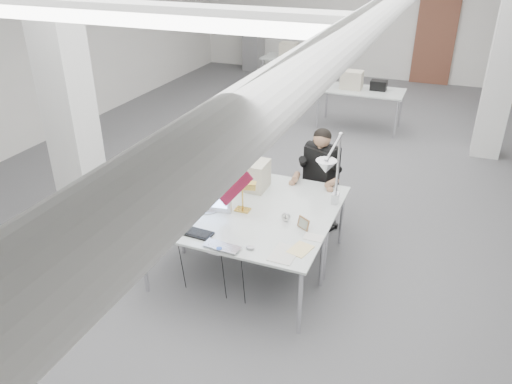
% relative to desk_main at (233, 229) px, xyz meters
% --- Properties ---
extents(room_shell, '(10.04, 14.04, 3.24)m').
position_rel_desk_main_xyz_m(room_shell, '(0.04, 2.63, 0.95)').
color(room_shell, '#555557').
rests_on(room_shell, ground).
extents(desk_main, '(1.80, 0.90, 0.02)m').
position_rel_desk_main_xyz_m(desk_main, '(0.00, 0.00, 0.00)').
color(desk_main, silver).
rests_on(desk_main, room_shell).
extents(desk_second, '(1.80, 0.90, 0.02)m').
position_rel_desk_main_xyz_m(desk_second, '(0.00, 0.90, 0.00)').
color(desk_second, silver).
rests_on(desk_second, room_shell).
extents(bg_desk_a, '(1.60, 0.80, 0.02)m').
position_rel_desk_main_xyz_m(bg_desk_a, '(0.20, 5.50, 0.00)').
color(bg_desk_a, silver).
rests_on(bg_desk_a, room_shell).
extents(bg_desk_b, '(1.60, 0.80, 0.02)m').
position_rel_desk_main_xyz_m(bg_desk_b, '(-1.80, 7.70, 0.00)').
color(bg_desk_b, silver).
rests_on(bg_desk_b, room_shell).
extents(filing_cabinet, '(0.45, 0.55, 1.20)m').
position_rel_desk_main_xyz_m(filing_cabinet, '(-3.50, 9.15, -0.14)').
color(filing_cabinet, gray).
rests_on(filing_cabinet, room_shell).
extents(office_chair, '(0.67, 0.67, 1.04)m').
position_rel_desk_main_xyz_m(office_chair, '(0.47, 1.61, -0.22)').
color(office_chair, black).
rests_on(office_chair, room_shell).
extents(seated_person, '(0.66, 0.72, 0.87)m').
position_rel_desk_main_xyz_m(seated_person, '(0.47, 1.56, 0.16)').
color(seated_person, black).
rests_on(seated_person, office_chair).
extents(monitor, '(0.51, 0.12, 0.63)m').
position_rel_desk_main_xyz_m(monitor, '(-0.40, 0.23, 0.33)').
color(monitor, silver).
rests_on(monitor, desk_main).
extents(pennant, '(0.50, 0.10, 0.54)m').
position_rel_desk_main_xyz_m(pennant, '(-0.09, 0.20, 0.39)').
color(pennant, maroon).
rests_on(pennant, monitor).
extents(keyboard, '(0.48, 0.18, 0.02)m').
position_rel_desk_main_xyz_m(keyboard, '(-0.36, -0.23, 0.02)').
color(keyboard, black).
rests_on(keyboard, desk_main).
extents(laptop, '(0.38, 0.26, 0.03)m').
position_rel_desk_main_xyz_m(laptop, '(0.04, -0.42, 0.03)').
color(laptop, '#AEAEB2').
rests_on(laptop, desk_main).
extents(mouse, '(0.09, 0.07, 0.03)m').
position_rel_desk_main_xyz_m(mouse, '(0.30, -0.28, 0.03)').
color(mouse, '#A3A3A7').
rests_on(mouse, desk_main).
extents(bankers_lamp, '(0.34, 0.21, 0.36)m').
position_rel_desk_main_xyz_m(bankers_lamp, '(-0.05, 0.37, 0.19)').
color(bankers_lamp, gold).
rests_on(bankers_lamp, desk_main).
extents(desk_phone, '(0.28, 0.27, 0.06)m').
position_rel_desk_main_xyz_m(desk_phone, '(-0.80, 0.01, 0.04)').
color(desk_phone, black).
rests_on(desk_phone, desk_main).
extents(picture_frame_left, '(0.12, 0.09, 0.10)m').
position_rel_desk_main_xyz_m(picture_frame_left, '(-0.60, 0.26, 0.06)').
color(picture_frame_left, '#9B7443').
rests_on(picture_frame_left, desk_main).
extents(picture_frame_right, '(0.15, 0.11, 0.12)m').
position_rel_desk_main_xyz_m(picture_frame_right, '(0.65, 0.26, 0.07)').
color(picture_frame_right, '#986A41').
rests_on(picture_frame_right, desk_main).
extents(desk_clock, '(0.09, 0.04, 0.09)m').
position_rel_desk_main_xyz_m(desk_clock, '(0.45, 0.33, 0.06)').
color(desk_clock, '#B2B3B7').
rests_on(desk_clock, desk_main).
extents(paper_stack_a, '(0.24, 0.33, 0.01)m').
position_rel_desk_main_xyz_m(paper_stack_a, '(0.62, -0.24, 0.02)').
color(paper_stack_a, silver).
rests_on(paper_stack_a, desk_main).
extents(paper_stack_b, '(0.23, 0.28, 0.01)m').
position_rel_desk_main_xyz_m(paper_stack_b, '(0.74, -0.12, 0.02)').
color(paper_stack_b, '#FFE498').
rests_on(paper_stack_b, desk_main).
extents(paper_stack_c, '(0.19, 0.13, 0.01)m').
position_rel_desk_main_xyz_m(paper_stack_c, '(0.80, 0.13, 0.02)').
color(paper_stack_c, white).
rests_on(paper_stack_c, desk_main).
extents(beige_monitor, '(0.35, 0.34, 0.33)m').
position_rel_desk_main_xyz_m(beige_monitor, '(-0.17, 0.91, 0.18)').
color(beige_monitor, beige).
rests_on(beige_monitor, desk_second).
extents(architect_lamp, '(0.28, 0.72, 0.91)m').
position_rel_desk_main_xyz_m(architect_lamp, '(0.82, 0.65, 0.47)').
color(architect_lamp, silver).
rests_on(architect_lamp, desk_second).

